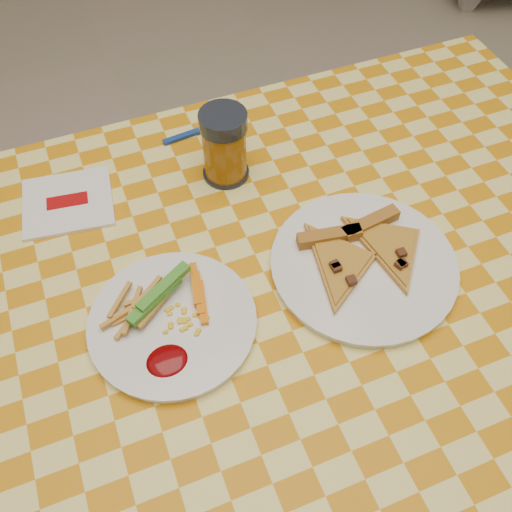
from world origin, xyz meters
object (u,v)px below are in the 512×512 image
object	(u,v)px
plate_left	(173,323)
drink_glass	(224,146)
table	(272,317)
plate_right	(363,265)

from	to	relation	value
plate_left	drink_glass	world-z (taller)	drink_glass
table	plate_right	size ratio (longest dim) A/B	4.76
table	plate_left	world-z (taller)	plate_left
plate_left	plate_right	size ratio (longest dim) A/B	0.84
table	drink_glass	size ratio (longest dim) A/B	10.19
table	plate_right	xyz separation A→B (m)	(0.14, -0.01, 0.08)
plate_left	drink_glass	size ratio (longest dim) A/B	1.80
table	drink_glass	world-z (taller)	drink_glass
plate_left	plate_right	world-z (taller)	same
table	plate_right	world-z (taller)	plate_right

